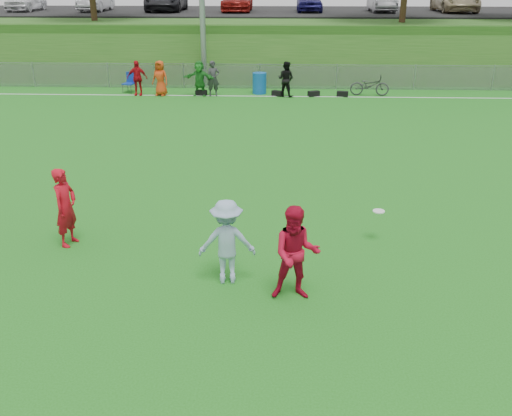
# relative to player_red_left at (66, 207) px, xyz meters

# --- Properties ---
(ground) EXTENTS (120.00, 120.00, 0.00)m
(ground) POSITION_rel_player_red_left_xyz_m (3.60, -1.34, -0.89)
(ground) COLOR #1F6615
(ground) RESTS_ON ground
(sideline_far) EXTENTS (60.00, 0.10, 0.01)m
(sideline_far) POSITION_rel_player_red_left_xyz_m (3.60, 16.66, -0.89)
(sideline_far) COLOR white
(sideline_far) RESTS_ON ground
(fence) EXTENTS (58.00, 0.06, 1.30)m
(fence) POSITION_rel_player_red_left_xyz_m (3.60, 18.66, -0.25)
(fence) COLOR gray
(fence) RESTS_ON ground
(berm) EXTENTS (120.00, 18.00, 3.00)m
(berm) POSITION_rel_player_red_left_xyz_m (3.60, 29.66, 0.61)
(berm) COLOR #205116
(berm) RESTS_ON ground
(parking_lot) EXTENTS (120.00, 12.00, 0.10)m
(parking_lot) POSITION_rel_player_red_left_xyz_m (3.60, 31.66, 2.16)
(parking_lot) COLOR black
(parking_lot) RESTS_ON berm
(car_row) EXTENTS (32.04, 5.18, 1.44)m
(car_row) POSITION_rel_player_red_left_xyz_m (2.43, 30.66, 2.93)
(car_row) COLOR white
(car_row) RESTS_ON parking_lot
(spectator_row) EXTENTS (8.33, 0.93, 1.69)m
(spectator_row) POSITION_rel_player_red_left_xyz_m (0.83, 16.66, -0.05)
(spectator_row) COLOR #B70C16
(spectator_row) RESTS_ON ground
(gear_bags) EXTENTS (7.56, 0.54, 0.26)m
(gear_bags) POSITION_rel_player_red_left_xyz_m (4.85, 16.76, -0.76)
(gear_bags) COLOR black
(gear_bags) RESTS_ON ground
(player_red_left) EXTENTS (0.58, 0.74, 1.79)m
(player_red_left) POSITION_rel_player_red_left_xyz_m (0.00, 0.00, 0.00)
(player_red_left) COLOR #B90C1B
(player_red_left) RESTS_ON ground
(player_red_center) EXTENTS (0.91, 0.72, 1.83)m
(player_red_center) POSITION_rel_player_red_left_xyz_m (5.02, -2.07, 0.02)
(player_red_center) COLOR #B30C28
(player_red_center) RESTS_ON ground
(player_blue) EXTENTS (1.16, 0.73, 1.72)m
(player_blue) POSITION_rel_player_red_left_xyz_m (3.70, -1.50, -0.04)
(player_blue) COLOR #90ACC8
(player_blue) RESTS_ON ground
(frisbee) EXTENTS (0.27, 0.27, 0.02)m
(frisbee) POSITION_rel_player_red_left_xyz_m (6.94, 0.48, -0.17)
(frisbee) COLOR white
(frisbee) RESTS_ON ground
(recycling_bin) EXTENTS (0.88, 0.88, 1.03)m
(recycling_bin) POSITION_rel_player_red_left_xyz_m (3.64, 17.36, -0.38)
(recycling_bin) COLOR #0F52A7
(recycling_bin) RESTS_ON ground
(camp_chair) EXTENTS (0.69, 0.70, 0.99)m
(camp_chair) POSITION_rel_player_red_left_xyz_m (-2.98, 17.39, -0.60)
(camp_chair) COLOR #0E2D9A
(camp_chair) RESTS_ON ground
(bicycle) EXTENTS (1.95, 0.82, 1.00)m
(bicycle) POSITION_rel_player_red_left_xyz_m (9.09, 17.09, -0.40)
(bicycle) COLOR #2A2B2D
(bicycle) RESTS_ON ground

